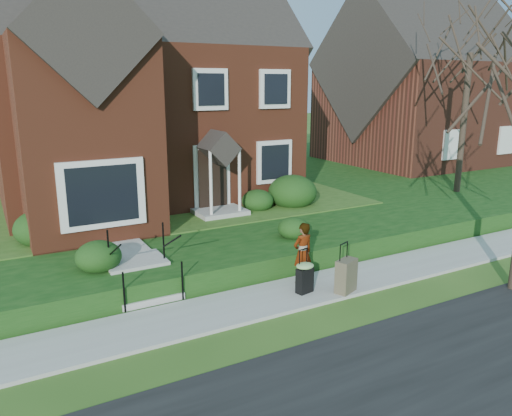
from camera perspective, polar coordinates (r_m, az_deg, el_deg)
ground at (r=11.56m, az=1.97°, el=-10.44°), size 120.00×120.00×0.00m
sidewalk at (r=11.54m, az=1.97°, el=-10.26°), size 60.00×1.60×0.08m
terrace at (r=22.48m, az=-3.59°, el=2.52°), size 44.00×20.00×0.60m
walkway at (r=14.90m, az=-16.49°, el=-2.75°), size 1.20×6.00×0.06m
main_house at (r=19.34m, az=-13.82°, el=15.08°), size 10.40×10.20×9.40m
neighbour_house at (r=29.33m, az=18.53°, el=14.27°), size 9.40×8.00×9.20m
front_steps at (r=12.04m, az=-13.03°, el=-7.34°), size 1.40×2.02×1.50m
foundation_shrubs at (r=15.55m, az=-5.28°, el=0.26°), size 9.84×4.48×1.20m
woman at (r=12.08m, az=5.36°, el=-5.13°), size 0.59×0.42×1.51m
suitcase_black at (r=11.64m, az=5.59°, el=-7.73°), size 0.49×0.43×1.05m
suitcase_olive at (r=11.81m, az=10.26°, el=-7.62°), size 0.62×0.48×1.18m
tree_gap at (r=21.12m, az=23.45°, el=17.33°), size 5.80×5.80×8.29m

